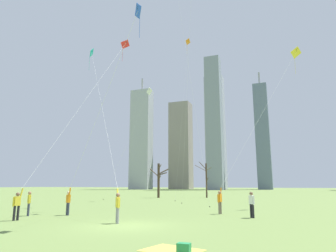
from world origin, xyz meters
TOP-DOWN VIEW (x-y plane):
  - ground_plane at (0.00, 0.00)m, footprint 400.00×400.00m
  - kite_flyer_foreground_left_red at (-7.30, 2.03)m, footprint 1.10×14.12m
  - kite_flyer_midfield_right_blue at (-5.60, 2.99)m, footprint 7.27×3.45m
  - kite_flyer_midfield_center_yellow at (4.51, 9.82)m, footprint 7.13×9.94m
  - kite_flyer_midfield_left_teal at (-2.87, 2.79)m, footprint 11.01×12.05m
  - bystander_strolling_midfield at (5.67, 6.21)m, footprint 0.38×0.40m
  - bystander_far_off_by_trees at (-8.63, 2.04)m, footprint 0.38×0.40m
  - distant_kite_drifting_left_orange at (-5.25, 28.00)m, footprint 0.66×5.92m
  - distant_kite_drifting_right_white at (-10.02, 23.13)m, footprint 7.64×0.38m
  - picnic_spot at (4.51, -4.76)m, footprint 2.09×1.81m
  - bare_tree_leftmost at (-11.41, 31.47)m, footprint 3.16×2.41m
  - bare_tree_center at (-4.27, 34.36)m, footprint 2.51×2.03m
  - skyline_short_annex at (-17.85, 104.97)m, footprint 6.21×5.31m
  - skyline_wide_slab at (-0.28, 123.56)m, footprint 5.98×6.24m
  - skyline_mid_tower_right at (-21.22, 122.85)m, footprint 8.59×6.44m
  - skyline_mid_tower_left at (-38.90, 124.30)m, footprint 10.09×7.95m
  - skyline_slender_spire at (-52.66, 108.50)m, footprint 9.26×5.92m

SIDE VIEW (x-z plane):
  - ground_plane at x=0.00m, z-range 0.00..0.00m
  - picnic_spot at x=4.51m, z-range -0.06..0.25m
  - bystander_strolling_midfield at x=5.67m, z-range 0.09..1.71m
  - bystander_far_off_by_trees at x=-8.63m, z-range 0.09..1.71m
  - kite_flyer_midfield_right_blue at x=-5.60m, z-range -4.05..8.75m
  - bare_tree_center at x=-4.27m, z-range 0.12..5.84m
  - bare_tree_leftmost at x=-11.41m, z-range 0.24..5.73m
  - kite_flyer_midfield_center_yellow at x=4.51m, z-range -4.24..11.75m
  - kite_flyer_midfield_left_teal at x=-2.87m, z-range -4.83..12.38m
  - kite_flyer_foreground_left_red at x=-7.30m, z-range -5.18..12.79m
  - distant_kite_drifting_right_white at x=-10.02m, z-range 6.09..21.78m
  - skyline_mid_tower_left at x=-38.90m, z-range 0.00..42.18m
  - distant_kite_drifting_left_orange at x=-5.25m, z-range 10.03..35.15m
  - skyline_slender_spire at x=-52.66m, z-range -3.06..48.73m
  - skyline_wide_slab at x=-0.28m, z-range -3.00..50.06m
  - skyline_mid_tower_right at x=-21.22m, z-range -2.30..55.29m
  - skyline_short_annex at x=-17.85m, z-range 0.00..55.22m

